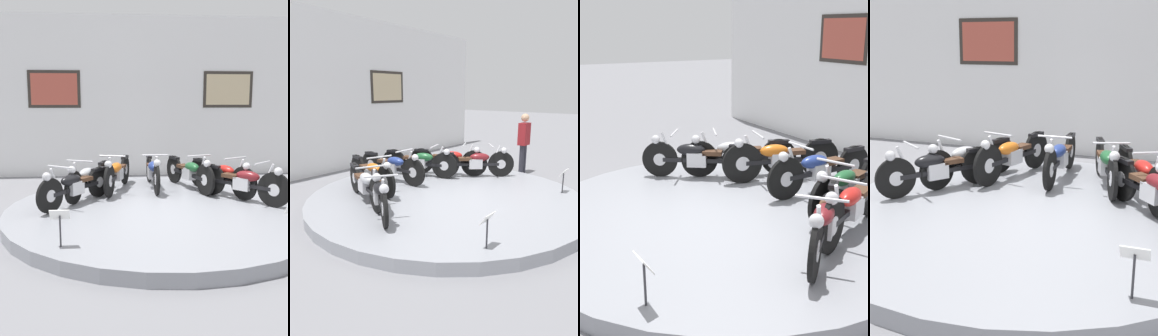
% 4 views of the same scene
% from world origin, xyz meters
% --- Properties ---
extents(ground_plane, '(60.00, 60.00, 0.00)m').
position_xyz_m(ground_plane, '(0.00, 0.00, 0.00)').
color(ground_plane, slate).
extents(display_platform, '(5.55, 5.55, 0.20)m').
position_xyz_m(display_platform, '(0.00, 0.00, 0.10)').
color(display_platform, gray).
rests_on(display_platform, ground_plane).
extents(back_wall, '(14.00, 0.22, 4.37)m').
position_xyz_m(back_wall, '(0.00, 4.26, 2.19)').
color(back_wall, white).
rests_on(back_wall, ground_plane).
extents(motorcycle_black, '(1.19, 1.61, 0.78)m').
position_xyz_m(motorcycle_black, '(-1.58, 0.27, 0.57)').
color(motorcycle_black, black).
rests_on(motorcycle_black, display_platform).
extents(motorcycle_silver, '(0.83, 1.83, 0.79)m').
position_xyz_m(motorcycle_silver, '(-1.35, 0.91, 0.58)').
color(motorcycle_silver, black).
rests_on(motorcycle_silver, display_platform).
extents(motorcycle_orange, '(0.67, 1.96, 0.81)m').
position_xyz_m(motorcycle_orange, '(-0.78, 1.39, 0.60)').
color(motorcycle_orange, black).
rests_on(motorcycle_orange, display_platform).
extents(motorcycle_blue, '(0.54, 1.99, 0.80)m').
position_xyz_m(motorcycle_blue, '(0.00, 1.55, 0.59)').
color(motorcycle_blue, black).
rests_on(motorcycle_blue, display_platform).
extents(motorcycle_green, '(0.73, 1.91, 0.79)m').
position_xyz_m(motorcycle_green, '(0.78, 1.38, 0.59)').
color(motorcycle_green, black).
rests_on(motorcycle_green, display_platform).
extents(motorcycle_red, '(0.91, 1.83, 0.80)m').
position_xyz_m(motorcycle_red, '(1.35, 0.92, 0.59)').
color(motorcycle_red, black).
rests_on(motorcycle_red, display_platform).
extents(motorcycle_maroon, '(1.34, 1.54, 0.79)m').
position_xyz_m(motorcycle_maroon, '(1.58, 0.28, 0.59)').
color(motorcycle_maroon, black).
rests_on(motorcycle_maroon, display_platform).
extents(info_placard_front_centre, '(0.26, 0.11, 0.51)m').
position_xyz_m(info_placard_front_centre, '(1.58, -1.84, 0.57)').
color(info_placard_front_centre, '#333338').
rests_on(info_placard_front_centre, display_platform).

